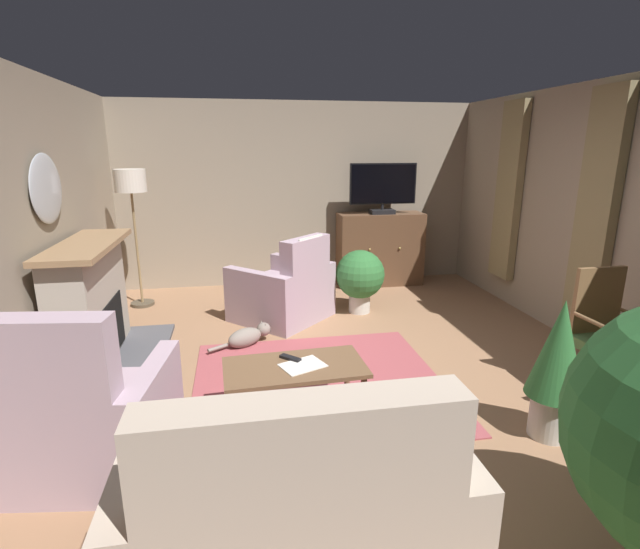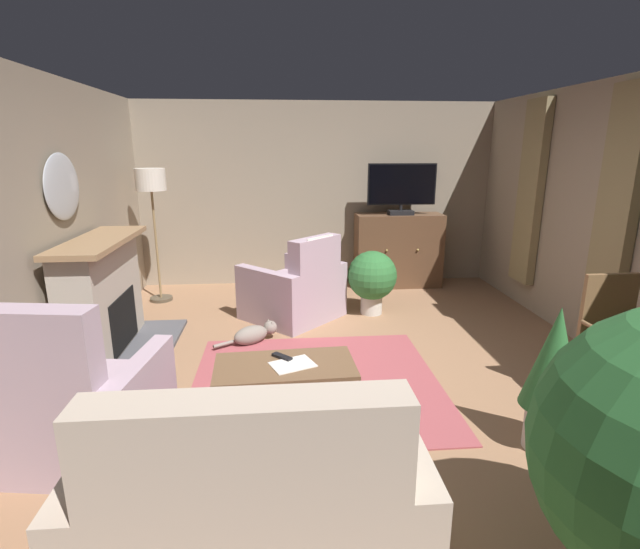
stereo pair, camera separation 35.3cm
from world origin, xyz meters
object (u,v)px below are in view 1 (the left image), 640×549
wall_mirror_oval (46,189)px  armchair_facing_sofa (284,292)px  fireplace (93,306)px  folded_newspaper (303,365)px  potted_plant_leafy_by_curtain (558,362)px  tv_cabinet (380,250)px  television (383,187)px  floor_lamp (131,193)px  side_chair_nearest_door (606,332)px  cat (248,336)px  coffee_table (295,372)px  armchair_beside_cabinet (92,419)px  tv_remote (290,358)px  potted_plant_on_hearth_side (360,276)px  sofa_floral (298,513)px

wall_mirror_oval → armchair_facing_sofa: (2.10, 0.81, -1.29)m
fireplace → folded_newspaper: bearing=-37.6°
armchair_facing_sofa → potted_plant_leafy_by_curtain: 3.09m
folded_newspaper → armchair_facing_sofa: armchair_facing_sofa is taller
tv_cabinet → fireplace: bearing=-148.7°
television → floor_lamp: bearing=-173.4°
television → side_chair_nearest_door: television is taller
tv_cabinet → floor_lamp: (-3.27, -0.43, 0.92)m
tv_cabinet → cat: (-1.98, -1.96, -0.40)m
wall_mirror_oval → television: (3.62, 2.00, -0.20)m
coffee_table → armchair_beside_cabinet: bearing=-166.1°
television → tv_remote: (-1.69, -3.23, -0.96)m
tv_cabinet → tv_remote: bearing=-117.2°
tv_cabinet → folded_newspaper: size_ratio=4.07×
television → potted_plant_leafy_by_curtain: (0.05, -3.84, -0.85)m
side_chair_nearest_door → potted_plant_leafy_by_curtain: (-0.77, -0.46, 0.02)m
cat → coffee_table: bearing=-78.0°
floor_lamp → side_chair_nearest_door: bearing=-36.3°
side_chair_nearest_door → armchair_facing_sofa: bearing=136.9°
tv_remote → cat: 1.40m
armchair_facing_sofa → armchair_beside_cabinet: size_ratio=1.18×
potted_plant_leafy_by_curtain → side_chair_nearest_door: bearing=30.8°
armchair_facing_sofa → cat: 0.88m
television → armchair_facing_sofa: (-1.53, -1.19, -1.09)m
potted_plant_leafy_by_curtain → floor_lamp: 4.87m
armchair_facing_sofa → wall_mirror_oval: bearing=-158.8°
coffee_table → potted_plant_leafy_by_curtain: 1.80m
wall_mirror_oval → armchair_beside_cabinet: size_ratio=0.63×
fireplace → television: television is taller
armchair_beside_cabinet → cat: bearing=60.6°
floor_lamp → armchair_beside_cabinet: bearing=-84.7°
potted_plant_leafy_by_curtain → cat: (-2.02, 1.93, -0.46)m
tv_remote → potted_plant_leafy_by_curtain: potted_plant_leafy_by_curtain is taller
armchair_beside_cabinet → potted_plant_leafy_by_curtain: size_ratio=1.12×
folded_newspaper → television: bearing=41.7°
coffee_table → floor_lamp: bearing=118.3°
armchair_beside_cabinet → cat: 2.03m
armchair_beside_cabinet → potted_plant_on_hearth_side: bearing=47.1°
wall_mirror_oval → side_chair_nearest_door: size_ratio=0.68×
television → side_chair_nearest_door: size_ratio=0.92×
sofa_floral → armchair_beside_cabinet: size_ratio=1.39×
potted_plant_leafy_by_curtain → armchair_facing_sofa: bearing=120.7°
television → potted_plant_on_hearth_side: size_ratio=1.23×
floor_lamp → armchair_facing_sofa: bearing=-24.8°
television → folded_newspaper: television is taller
potted_plant_leafy_by_curtain → floor_lamp: floor_lamp is taller
coffee_table → potted_plant_on_hearth_side: size_ratio=1.35×
coffee_table → armchair_facing_sofa: (0.15, 2.15, -0.06)m
coffee_table → tv_remote: size_ratio=6.09×
fireplace → tv_remote: size_ratio=8.79×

